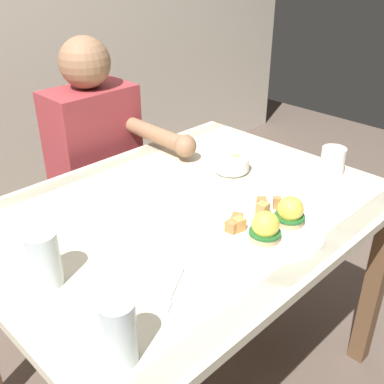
# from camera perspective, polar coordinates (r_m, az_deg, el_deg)

# --- Properties ---
(ground_plane) EXTENTS (6.00, 6.00, 0.00)m
(ground_plane) POSITION_cam_1_polar(r_m,az_deg,el_deg) (1.86, -0.66, -21.86)
(ground_plane) COLOR brown
(dining_table) EXTENTS (1.20, 0.90, 0.74)m
(dining_table) POSITION_cam_1_polar(r_m,az_deg,el_deg) (1.43, -0.80, -5.52)
(dining_table) COLOR beige
(dining_table) RESTS_ON ground_plane
(eggs_benedict_plate) EXTENTS (0.27, 0.27, 0.09)m
(eggs_benedict_plate) POSITION_cam_1_polar(r_m,az_deg,el_deg) (1.26, 10.04, -4.00)
(eggs_benedict_plate) COLOR white
(eggs_benedict_plate) RESTS_ON dining_table
(fruit_bowl) EXTENTS (0.12, 0.12, 0.06)m
(fruit_bowl) POSITION_cam_1_polar(r_m,az_deg,el_deg) (1.58, 4.90, 3.46)
(fruit_bowl) COLOR white
(fruit_bowl) RESTS_ON dining_table
(coffee_mug) EXTENTS (0.11, 0.08, 0.09)m
(coffee_mug) POSITION_cam_1_polar(r_m,az_deg,el_deg) (1.62, 16.98, 3.76)
(coffee_mug) COLOR white
(coffee_mug) RESTS_ON dining_table
(fork) EXTENTS (0.14, 0.09, 0.00)m
(fork) POSITION_cam_1_polar(r_m,az_deg,el_deg) (1.07, -2.56, -12.18)
(fork) COLOR silver
(fork) RESTS_ON dining_table
(water_glass_near) EXTENTS (0.07, 0.07, 0.14)m
(water_glass_near) POSITION_cam_1_polar(r_m,az_deg,el_deg) (0.90, -9.00, -16.89)
(water_glass_near) COLOR silver
(water_glass_near) RESTS_ON dining_table
(water_glass_far) EXTENTS (0.08, 0.08, 0.14)m
(water_glass_far) POSITION_cam_1_polar(r_m,az_deg,el_deg) (1.11, -17.72, -8.18)
(water_glass_far) COLOR silver
(water_glass_far) RESTS_ON dining_table
(diner_person) EXTENTS (0.34, 0.54, 1.14)m
(diner_person) POSITION_cam_1_polar(r_m,az_deg,el_deg) (1.90, -11.20, 3.54)
(diner_person) COLOR #33333D
(diner_person) RESTS_ON ground_plane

